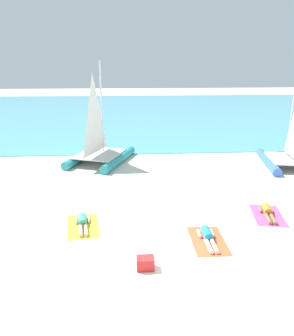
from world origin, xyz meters
TOP-DOWN VIEW (x-y plane):
  - ground_plane at (0.00, 10.00)m, footprint 120.00×120.00m
  - ocean_water at (0.00, 31.98)m, footprint 120.00×40.00m
  - sailboat_blue at (8.22, 8.79)m, footprint 3.33×4.53m
  - sailboat_teal at (-2.44, 10.41)m, footprint 4.15×5.09m
  - towel_center_left at (-2.51, 2.45)m, footprint 1.37×2.04m
  - sunbather_center_left at (-2.52, 2.52)m, footprint 0.64×1.57m
  - towel_center_right at (1.73, 1.15)m, footprint 1.12×1.91m
  - sunbather_center_right at (1.73, 1.22)m, footprint 0.55×1.56m
  - towel_rightmost at (4.48, 2.86)m, footprint 1.44×2.07m
  - sunbather_rightmost at (4.49, 2.92)m, footprint 0.69×1.56m
  - cooler_box at (-0.43, -0.24)m, footprint 0.50×0.36m

SIDE VIEW (x-z plane):
  - ground_plane at x=0.00m, z-range 0.00..0.00m
  - towel_center_left at x=-2.51m, z-range 0.00..0.01m
  - towel_center_right at x=1.73m, z-range 0.00..0.01m
  - towel_rightmost at x=4.48m, z-range 0.00..0.01m
  - ocean_water at x=0.00m, z-range 0.00..0.05m
  - sunbather_center_left at x=-2.52m, z-range -0.02..0.28m
  - sunbather_center_right at x=1.73m, z-range -0.02..0.28m
  - sunbather_rightmost at x=4.49m, z-range -0.02..0.28m
  - cooler_box at x=-0.43m, z-range 0.00..0.36m
  - sailboat_blue at x=8.22m, z-range -1.89..3.49m
  - sailboat_teal at x=-2.44m, z-range -2.01..3.72m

